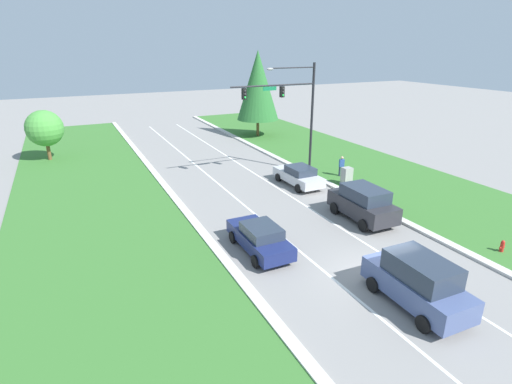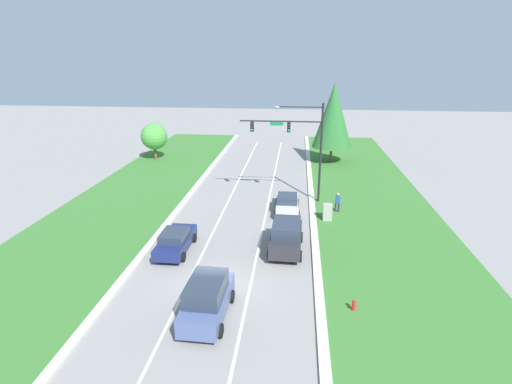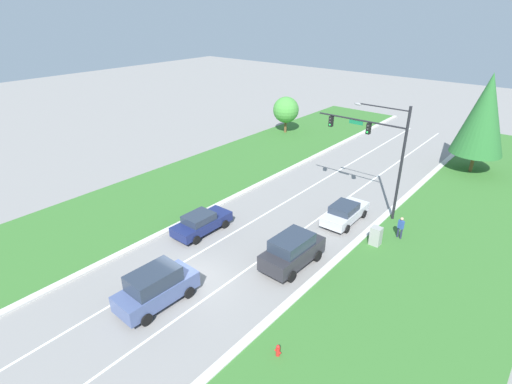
% 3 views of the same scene
% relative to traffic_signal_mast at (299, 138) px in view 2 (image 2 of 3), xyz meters
% --- Properties ---
extents(ground_plane, '(160.00, 160.00, 0.00)m').
position_rel_traffic_signal_mast_xyz_m(ground_plane, '(-4.33, -15.07, -5.71)').
color(ground_plane, gray).
extents(curb_strip_right, '(0.50, 90.00, 0.15)m').
position_rel_traffic_signal_mast_xyz_m(curb_strip_right, '(1.32, -15.07, -5.64)').
color(curb_strip_right, beige).
rests_on(curb_strip_right, ground_plane).
extents(curb_strip_left, '(0.50, 90.00, 0.15)m').
position_rel_traffic_signal_mast_xyz_m(curb_strip_left, '(-9.98, -15.07, -5.64)').
color(curb_strip_left, beige).
rests_on(curb_strip_left, ground_plane).
extents(grass_verge_right, '(10.00, 90.00, 0.08)m').
position_rel_traffic_signal_mast_xyz_m(grass_verge_right, '(6.57, -15.07, -5.67)').
color(grass_verge_right, '#38702D').
rests_on(grass_verge_right, ground_plane).
extents(grass_verge_left, '(10.00, 90.00, 0.08)m').
position_rel_traffic_signal_mast_xyz_m(grass_verge_left, '(-15.23, -15.07, -5.67)').
color(grass_verge_left, '#38702D').
rests_on(grass_verge_left, ground_plane).
extents(lane_stripe_inner_left, '(0.14, 81.00, 0.01)m').
position_rel_traffic_signal_mast_xyz_m(lane_stripe_inner_left, '(-6.13, -15.07, -5.71)').
color(lane_stripe_inner_left, white).
rests_on(lane_stripe_inner_left, ground_plane).
extents(lane_stripe_inner_right, '(0.14, 81.00, 0.01)m').
position_rel_traffic_signal_mast_xyz_m(lane_stripe_inner_right, '(-2.53, -15.07, -5.71)').
color(lane_stripe_inner_right, white).
rests_on(lane_stripe_inner_right, ground_plane).
extents(traffic_signal_mast, '(7.07, 0.41, 8.69)m').
position_rel_traffic_signal_mast_xyz_m(traffic_signal_mast, '(0.00, 0.00, 0.00)').
color(traffic_signal_mast, black).
rests_on(traffic_signal_mast, ground_plane).
extents(silver_sedan, '(2.08, 4.62, 1.50)m').
position_rel_traffic_signal_mast_xyz_m(silver_sedan, '(-0.79, -2.63, -4.95)').
color(silver_sedan, silver).
rests_on(silver_sedan, ground_plane).
extents(slate_blue_suv, '(2.18, 4.59, 2.15)m').
position_rel_traffic_signal_mast_xyz_m(slate_blue_suv, '(-4.29, -17.34, -4.63)').
color(slate_blue_suv, '#475684').
rests_on(slate_blue_suv, ground_plane).
extents(navy_sedan, '(1.98, 4.56, 1.51)m').
position_rel_traffic_signal_mast_xyz_m(navy_sedan, '(-7.97, -10.55, -4.94)').
color(navy_sedan, navy).
rests_on(navy_sedan, ground_plane).
extents(charcoal_suv, '(2.26, 4.56, 2.08)m').
position_rel_traffic_signal_mast_xyz_m(charcoal_suv, '(-0.66, -9.71, -4.64)').
color(charcoal_suv, '#28282D').
rests_on(charcoal_suv, ground_plane).
extents(utility_cabinet, '(0.70, 0.60, 1.39)m').
position_rel_traffic_signal_mast_xyz_m(utility_cabinet, '(2.41, -4.25, -5.01)').
color(utility_cabinet, '#9E9E99').
rests_on(utility_cabinet, ground_plane).
extents(pedestrian, '(0.43, 0.32, 1.69)m').
position_rel_traffic_signal_mast_xyz_m(pedestrian, '(3.34, -2.37, -4.77)').
color(pedestrian, '#232842').
rests_on(pedestrian, ground_plane).
extents(fire_hydrant, '(0.34, 0.20, 0.70)m').
position_rel_traffic_signal_mast_xyz_m(fire_hydrant, '(3.01, -16.08, -5.37)').
color(fire_hydrant, red).
rests_on(fire_hydrant, ground_plane).
extents(conifer_near_right_tree, '(4.69, 4.69, 9.47)m').
position_rel_traffic_signal_mast_xyz_m(conifer_near_right_tree, '(3.97, 14.09, 0.01)').
color(conifer_near_right_tree, brown).
rests_on(conifer_near_right_tree, ground_plane).
extents(oak_near_left_tree, '(3.21, 3.21, 4.57)m').
position_rel_traffic_signal_mast_xyz_m(oak_near_left_tree, '(-17.68, 13.14, -2.75)').
color(oak_near_left_tree, brown).
rests_on(oak_near_left_tree, ground_plane).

